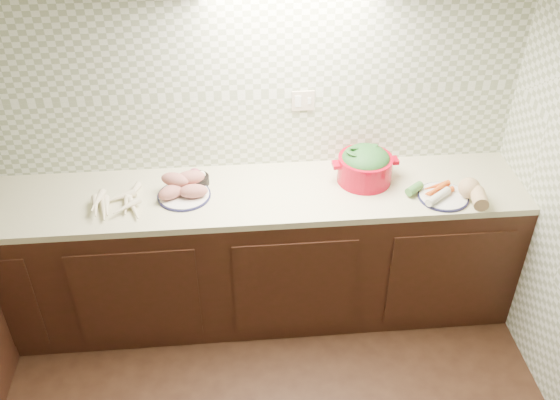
{
  "coord_description": "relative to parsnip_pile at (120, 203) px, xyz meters",
  "views": [
    {
      "loc": [
        0.13,
        -1.39,
        2.95
      ],
      "look_at": [
        0.37,
        1.25,
        1.02
      ],
      "focal_mm": 40.0,
      "sensor_mm": 36.0,
      "label": 1
    }
  ],
  "objects": [
    {
      "name": "room",
      "position": [
        0.5,
        -1.43,
        0.7
      ],
      "size": [
        3.6,
        3.6,
        2.6
      ],
      "color": "black",
      "rests_on": "ground"
    },
    {
      "name": "counter",
      "position": [
        -0.19,
        -0.75,
        -0.48
      ],
      "size": [
        3.6,
        3.6,
        0.9
      ],
      "color": "black",
      "rests_on": "ground"
    },
    {
      "name": "parsnip_pile",
      "position": [
        0.0,
        0.0,
        0.0
      ],
      "size": [
        0.37,
        0.32,
        0.07
      ],
      "color": "beige",
      "rests_on": "counter"
    },
    {
      "name": "sweet_potato_plate",
      "position": [
        0.34,
        0.08,
        0.02
      ],
      "size": [
        0.3,
        0.3,
        0.14
      ],
      "rotation": [
        0.0,
        0.0,
        0.05
      ],
      "color": "#15163C",
      "rests_on": "counter"
    },
    {
      "name": "onion_bowl",
      "position": [
        0.42,
        0.19,
        0.01
      ],
      "size": [
        0.13,
        0.13,
        0.1
      ],
      "color": "black",
      "rests_on": "counter"
    },
    {
      "name": "dutch_oven",
      "position": [
        1.39,
        0.14,
        0.08
      ],
      "size": [
        0.39,
        0.33,
        0.22
      ],
      "rotation": [
        0.0,
        0.0,
        0.05
      ],
      "color": "#AE0017",
      "rests_on": "counter"
    },
    {
      "name": "veg_plate",
      "position": [
        1.85,
        -0.08,
        0.02
      ],
      "size": [
        0.45,
        0.31,
        0.13
      ],
      "rotation": [
        0.0,
        0.0,
        -0.31
      ],
      "color": "#15163C",
      "rests_on": "counter"
    }
  ]
}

